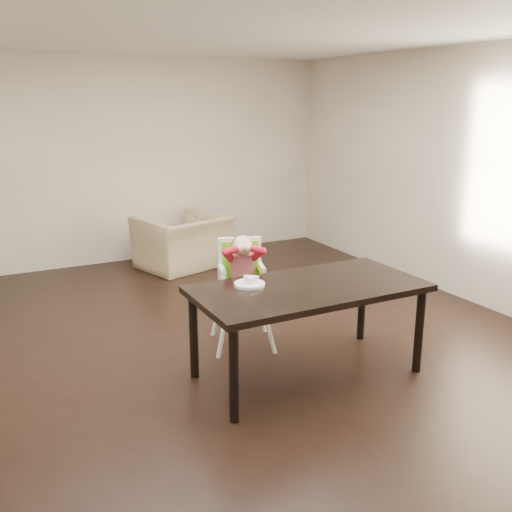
# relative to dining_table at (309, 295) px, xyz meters

# --- Properties ---
(ground) EXTENTS (7.00, 7.00, 0.00)m
(ground) POSITION_rel_dining_table_xyz_m (-0.48, 0.52, -0.67)
(ground) COLOR black
(ground) RESTS_ON ground
(room_walls) EXTENTS (6.02, 7.02, 2.71)m
(room_walls) POSITION_rel_dining_table_xyz_m (-0.48, 0.52, 1.18)
(room_walls) COLOR beige
(room_walls) RESTS_ON ground
(dining_table) EXTENTS (1.80, 0.90, 0.75)m
(dining_table) POSITION_rel_dining_table_xyz_m (0.00, 0.00, 0.00)
(dining_table) COLOR black
(dining_table) RESTS_ON ground
(high_chair) EXTENTS (0.53, 0.53, 1.01)m
(high_chair) POSITION_rel_dining_table_xyz_m (-0.20, 0.78, 0.04)
(high_chair) COLOR white
(high_chair) RESTS_ON ground
(plate) EXTENTS (0.24, 0.24, 0.07)m
(plate) POSITION_rel_dining_table_xyz_m (-0.40, 0.21, 0.10)
(plate) COLOR white
(plate) RESTS_ON dining_table
(armchair) EXTENTS (1.22, 0.97, 0.93)m
(armchair) POSITION_rel_dining_table_xyz_m (0.18, 3.32, -0.21)
(armchair) COLOR tan
(armchair) RESTS_ON ground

